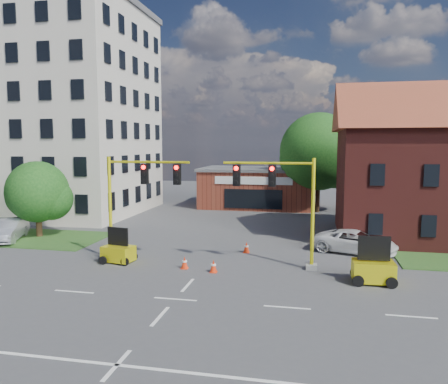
# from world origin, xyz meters

# --- Properties ---
(ground) EXTENTS (120.00, 120.00, 0.00)m
(ground) POSITION_xyz_m (0.00, 0.00, 0.00)
(ground) COLOR #49494B
(ground) RESTS_ON ground
(lane_markings) EXTENTS (60.00, 36.00, 0.01)m
(lane_markings) POSITION_xyz_m (0.00, -3.00, 0.01)
(lane_markings) COLOR white
(lane_markings) RESTS_ON ground
(office_block) EXTENTS (18.40, 15.40, 20.60)m
(office_block) POSITION_xyz_m (-20.00, 21.90, 10.31)
(office_block) COLOR beige
(office_block) RESTS_ON ground
(brick_shop) EXTENTS (12.40, 8.40, 4.30)m
(brick_shop) POSITION_xyz_m (0.00, 29.98, 2.16)
(brick_shop) COLOR maroon
(brick_shop) RESTS_ON ground
(tree_large) EXTENTS (8.23, 7.84, 10.08)m
(tree_large) POSITION_xyz_m (6.90, 27.08, 5.91)
(tree_large) COLOR #3B2115
(tree_large) RESTS_ON ground
(tree_nw_front) EXTENTS (4.76, 4.53, 5.69)m
(tree_nw_front) POSITION_xyz_m (-13.77, 10.58, 3.28)
(tree_nw_front) COLOR #3B2115
(tree_nw_front) RESTS_ON ground
(signal_mast_west) EXTENTS (5.30, 0.60, 6.20)m
(signal_mast_west) POSITION_xyz_m (-4.36, 6.00, 3.92)
(signal_mast_west) COLOR gray
(signal_mast_west) RESTS_ON ground
(signal_mast_east) EXTENTS (5.30, 0.60, 6.20)m
(signal_mast_east) POSITION_xyz_m (4.36, 6.00, 3.92)
(signal_mast_east) COLOR gray
(signal_mast_east) RESTS_ON ground
(trailer_west) EXTENTS (1.94, 1.48, 2.00)m
(trailer_west) POSITION_xyz_m (-5.18, 5.21, 0.62)
(trailer_west) COLOR #FEF615
(trailer_west) RESTS_ON ground
(trailer_east) EXTENTS (2.05, 1.40, 2.29)m
(trailer_east) POSITION_xyz_m (9.04, 4.18, 0.72)
(trailer_east) COLOR #FEF615
(trailer_east) RESTS_ON ground
(cone_a) EXTENTS (0.40, 0.40, 0.70)m
(cone_a) POSITION_xyz_m (-5.54, 6.14, 0.34)
(cone_a) COLOR red
(cone_a) RESTS_ON ground
(cone_b) EXTENTS (0.40, 0.40, 0.70)m
(cone_b) POSITION_xyz_m (0.77, 4.37, 0.34)
(cone_b) COLOR red
(cone_b) RESTS_ON ground
(cone_c) EXTENTS (0.40, 0.40, 0.70)m
(cone_c) POSITION_xyz_m (-0.98, 4.73, 0.34)
(cone_c) COLOR red
(cone_c) RESTS_ON ground
(cone_d) EXTENTS (0.40, 0.40, 0.70)m
(cone_d) POSITION_xyz_m (1.88, 9.00, 0.34)
(cone_d) COLOR red
(cone_d) RESTS_ON ground
(pickup_white) EXTENTS (5.68, 3.88, 1.44)m
(pickup_white) POSITION_xyz_m (8.73, 10.36, 0.72)
(pickup_white) COLOR white
(pickup_white) RESTS_ON ground
(sedan_silver_front) EXTENTS (3.31, 5.13, 1.60)m
(sedan_silver_front) POSITION_xyz_m (-15.43, 8.98, 0.80)
(sedan_silver_front) COLOR #B3B6BB
(sedan_silver_front) RESTS_ON ground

